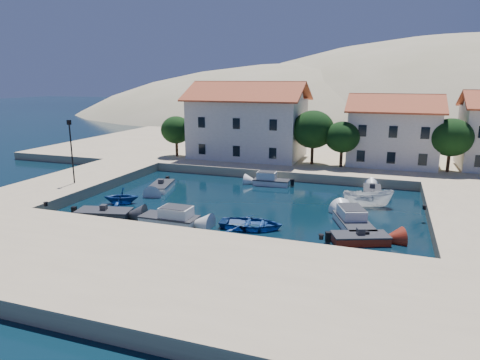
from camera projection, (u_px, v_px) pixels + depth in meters
name	position (u px, v px, depth m)	size (l,w,h in m)	color
ground	(203.00, 243.00, 29.62)	(400.00, 400.00, 0.00)	black
quay_south	(159.00, 272.00, 24.00)	(52.00, 12.00, 1.00)	tan
quay_west	(76.00, 182.00, 44.82)	(8.00, 20.00, 1.00)	tan
quay_north	(320.00, 151.00, 63.74)	(80.00, 36.00, 1.00)	tan
hills	(414.00, 185.00, 141.83)	(254.00, 176.00, 99.00)	tan
building_left	(248.00, 119.00, 55.89)	(14.70, 9.45, 9.70)	beige
building_mid	(393.00, 129.00, 51.16)	(10.50, 8.40, 8.30)	beige
trees	(326.00, 133.00, 50.41)	(37.30, 5.30, 6.45)	#382314
lamppost	(71.00, 146.00, 41.51)	(0.35, 0.25, 6.22)	black
bollards	(258.00, 215.00, 32.00)	(29.36, 9.56, 0.30)	black
motorboat_grey_sw	(104.00, 214.00, 35.05)	(4.72, 2.88, 1.25)	#2F2F33
cabin_cruiser_south	(169.00, 218.00, 33.44)	(4.59, 1.98, 1.60)	white
rowboat_south	(251.00, 228.00, 32.52)	(3.45, 4.83, 1.00)	navy
motorboat_red_se	(360.00, 239.00, 29.59)	(4.22, 3.02, 1.25)	maroon
cabin_cruiser_east	(354.00, 222.00, 32.50)	(3.74, 5.48, 1.60)	white
boat_east	(367.00, 207.00, 37.97)	(1.67, 4.44, 1.71)	white
motorboat_white_ne	(372.00, 191.00, 42.12)	(1.91, 3.68, 1.25)	white
rowboat_west	(122.00, 203.00, 39.01)	(2.66, 3.08, 1.62)	navy
motorboat_white_west	(161.00, 187.00, 43.88)	(2.80, 4.52, 1.25)	white
cabin_cruiser_north	(272.00, 181.00, 45.58)	(3.90, 1.80, 1.60)	white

